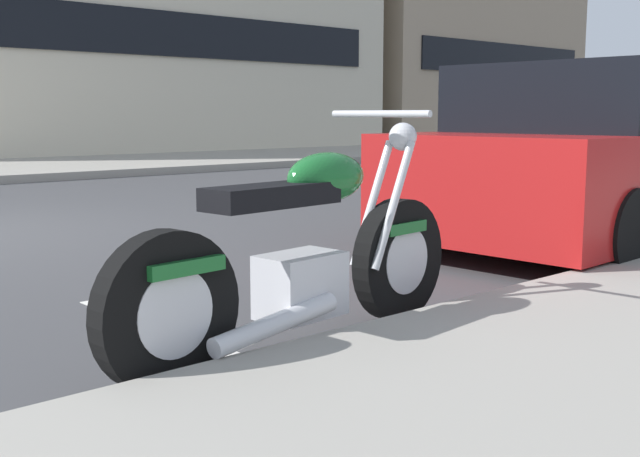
{
  "coord_description": "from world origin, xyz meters",
  "views": [
    {
      "loc": [
        -2.02,
        -7.6,
        1.11
      ],
      "look_at": [
        0.39,
        -4.91,
        0.58
      ],
      "focal_mm": 43.97,
      "sensor_mm": 36.0,
      "label": 1
    }
  ],
  "objects": [
    {
      "name": "parking_stall_stripe",
      "position": [
        0.0,
        -4.37,
        0.0
      ],
      "size": [
        0.12,
        2.2,
        0.01
      ],
      "primitive_type": "cube",
      "color": "silver",
      "rests_on": "ground"
    },
    {
      "name": "parked_car_near_corner",
      "position": [
        4.33,
        -4.15,
        0.7
      ],
      "size": [
        4.25,
        2.04,
        1.5
      ],
      "rotation": [
        0.0,
        0.0,
        0.04
      ],
      "color": "#AD1919",
      "rests_on": "ground"
    },
    {
      "name": "parked_motorcycle",
      "position": [
        0.33,
        -4.86,
        0.44
      ],
      "size": [
        2.19,
        0.62,
        1.13
      ],
      "rotation": [
        0.0,
        0.0,
        0.1
      ],
      "color": "black",
      "rests_on": "ground"
    },
    {
      "name": "sidewalk_far_curb",
      "position": [
        12.0,
        7.47,
        0.07
      ],
      "size": [
        120.0,
        5.0,
        0.14
      ],
      "primitive_type": "cube",
      "color": "gray",
      "rests_on": "ground"
    }
  ]
}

